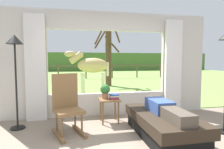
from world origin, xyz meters
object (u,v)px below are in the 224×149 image
object	(u,v)px
floor_lamp_left	(15,53)
horse	(91,66)
book_stack	(114,97)
recliner_sofa	(163,124)
rocking_chair	(67,105)
reclining_person	(164,109)
side_table	(109,103)
potted_plant	(105,90)
pasture_tree	(108,54)

from	to	relation	value
floor_lamp_left	horse	size ratio (longest dim) A/B	1.03
book_stack	horse	bearing A→B (deg)	93.00
recliner_sofa	rocking_chair	world-z (taller)	rocking_chair
recliner_sofa	floor_lamp_left	distance (m)	3.11
reclining_person	side_table	size ratio (longest dim) A/B	2.75
floor_lamp_left	reclining_person	bearing A→B (deg)	-20.07
recliner_sofa	potted_plant	xyz separation A→B (m)	(-0.88, 1.02, 0.48)
side_table	pasture_tree	distance (m)	6.00
floor_lamp_left	horse	bearing A→B (deg)	63.77
pasture_tree	book_stack	bearing A→B (deg)	-98.98
horse	pasture_tree	xyz separation A→B (m)	(1.11, 2.20, 0.53)
floor_lamp_left	potted_plant	bearing A→B (deg)	3.07
book_stack	horse	world-z (taller)	horse
rocking_chair	pasture_tree	world-z (taller)	pasture_tree
rocking_chair	horse	distance (m)	4.17
reclining_person	pasture_tree	world-z (taller)	pasture_tree
rocking_chair	floor_lamp_left	world-z (taller)	floor_lamp_left
horse	recliner_sofa	bearing A→B (deg)	-154.46
recliner_sofa	rocking_chair	distance (m)	1.79
reclining_person	book_stack	world-z (taller)	reclining_person
potted_plant	rocking_chair	bearing A→B (deg)	-146.74
potted_plant	recliner_sofa	bearing A→B (deg)	-49.35
rocking_chair	side_table	size ratio (longest dim) A/B	2.15
side_table	rocking_chair	bearing A→B (deg)	-152.10
potted_plant	horse	size ratio (longest dim) A/B	0.18
recliner_sofa	reclining_person	xyz separation A→B (m)	(-0.00, -0.05, 0.30)
side_table	horse	bearing A→B (deg)	91.53
recliner_sofa	floor_lamp_left	size ratio (longest dim) A/B	0.91
potted_plant	book_stack	size ratio (longest dim) A/B	1.59
rocking_chair	potted_plant	bearing A→B (deg)	14.08
side_table	pasture_tree	world-z (taller)	pasture_tree
recliner_sofa	floor_lamp_left	xyz separation A→B (m)	(-2.68, 0.93, 1.29)
rocking_chair	side_table	world-z (taller)	rocking_chair
book_stack	pasture_tree	size ratio (longest dim) A/B	0.06
pasture_tree	recliner_sofa	bearing A→B (deg)	-91.85
horse	pasture_tree	size ratio (longest dim) A/B	0.56
reclining_person	horse	xyz separation A→B (m)	(-0.90, 4.59, 0.63)
book_stack	horse	xyz separation A→B (m)	(-0.19, 3.64, 0.58)
recliner_sofa	floor_lamp_left	world-z (taller)	floor_lamp_left
side_table	floor_lamp_left	world-z (taller)	floor_lamp_left
potted_plant	floor_lamp_left	bearing A→B (deg)	-176.93
reclining_person	side_table	xyz separation A→B (m)	(-0.80, 1.01, -0.10)
book_stack	pasture_tree	world-z (taller)	pasture_tree
potted_plant	reclining_person	bearing A→B (deg)	-50.70
rocking_chair	pasture_tree	xyz separation A→B (m)	(1.91, 6.25, 1.14)
horse	pasture_tree	distance (m)	2.52
reclining_person	potted_plant	world-z (taller)	potted_plant
floor_lamp_left	horse	distance (m)	4.05
book_stack	floor_lamp_left	distance (m)	2.18
side_table	book_stack	bearing A→B (deg)	-32.88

